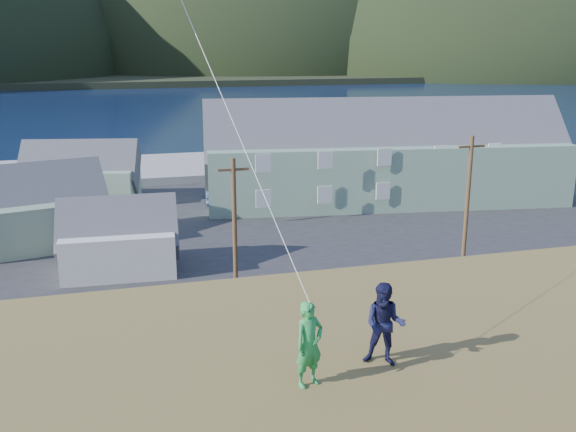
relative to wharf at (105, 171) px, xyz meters
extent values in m
plane|color=#0A1638|center=(6.00, -40.00, -0.45)|extent=(900.00, 900.00, 0.00)
cube|color=#4C3D19|center=(6.00, -42.00, -0.40)|extent=(110.00, 8.00, 0.10)
cube|color=#28282B|center=(6.00, -23.00, -0.39)|extent=(72.00, 36.00, 0.12)
cube|color=gray|center=(0.00, 0.00, 0.00)|extent=(26.00, 14.00, 0.90)
cube|color=black|center=(6.00, 290.00, 0.55)|extent=(900.00, 320.00, 2.00)
ellipsoid|color=black|center=(-14.00, 260.00, 1.55)|extent=(200.00, 180.00, 100.00)
ellipsoid|color=black|center=(76.00, 250.00, 1.55)|extent=(230.00, 207.00, 142.60)
ellipsoid|color=black|center=(186.00, 230.00, 1.55)|extent=(280.00, 252.00, 134.40)
cube|color=gray|center=(24.06, -18.46, 2.32)|extent=(31.89, 13.03, 5.31)
cube|color=#47474C|center=(24.06, -18.46, 6.39)|extent=(32.36, 12.94, 8.68)
cube|color=gray|center=(-4.45, -23.96, 1.29)|extent=(10.29, 8.05, 3.24)
cube|color=#47474C|center=(-4.45, -23.96, 3.72)|extent=(10.73, 7.97, 5.87)
cube|color=silver|center=(1.08, -30.95, 1.00)|extent=(6.91, 5.11, 2.67)
cube|color=#47474C|center=(1.08, -30.95, 3.00)|extent=(7.41, 5.11, 4.73)
cube|color=gray|center=(-1.86, -11.75, 1.19)|extent=(10.45, 7.46, 3.04)
cube|color=#47474C|center=(-1.86, -11.75, 3.57)|extent=(10.93, 7.53, 5.67)
cylinder|color=#47331E|center=(6.96, -38.50, 3.73)|extent=(0.24, 0.24, 8.12)
cylinder|color=#47331E|center=(20.41, -38.50, 4.03)|extent=(0.24, 0.24, 8.73)
imported|color=black|center=(1.42, -22.86, 0.40)|extent=(2.25, 5.10, 1.45)
imported|color=#335081|center=(9.42, -15.12, 0.39)|extent=(1.98, 4.51, 1.44)
imported|color=silver|center=(-4.65, -22.01, 0.38)|extent=(2.76, 5.28, 1.42)
imported|color=silver|center=(-2.26, -16.69, 0.35)|extent=(2.28, 4.81, 1.35)
imported|color=#278F42|center=(4.74, -58.85, 7.64)|extent=(0.76, 0.64, 1.79)
imported|color=#131536|center=(6.54, -58.45, 7.67)|extent=(1.12, 1.04, 1.84)
cylinder|color=white|center=(3.55, -55.71, 12.53)|extent=(0.02, 0.02, 10.43)
camera|label=1|loc=(1.29, -69.98, 13.49)|focal=40.00mm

